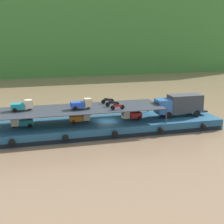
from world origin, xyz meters
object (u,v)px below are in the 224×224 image
object	(u,v)px
mini_truck_lower_mid	(131,115)
mini_truck_upper_mid	(81,104)
mini_truck_lower_aft	(80,117)
motorcycle_upper_centre	(112,103)
cargo_barge	(107,126)
covered_lorry	(180,105)
mini_truck_upper_stern	(22,105)
mini_truck_lower_stern	(21,122)
motorcycle_upper_port	(117,106)
motorcycle_upper_stbd	(108,100)

from	to	relation	value
mini_truck_lower_mid	mini_truck_upper_mid	xyz separation A→B (m)	(-7.04, -0.17, 2.00)
mini_truck_lower_aft	motorcycle_upper_centre	distance (m)	4.80
cargo_barge	covered_lorry	xyz separation A→B (m)	(10.84, -0.21, 2.44)
mini_truck_upper_stern	cargo_barge	bearing A→B (deg)	-4.06
covered_lorry	mini_truck_lower_stern	xyz separation A→B (m)	(-22.24, 0.27, -1.00)
mini_truck_upper_mid	motorcycle_upper_port	distance (m)	4.77
cargo_barge	mini_truck_lower_stern	size ratio (longest dim) A/B	11.35
cargo_barge	mini_truck_upper_mid	xyz separation A→B (m)	(-3.61, -0.41, 3.44)
cargo_barge	mini_truck_lower_aft	world-z (taller)	mini_truck_lower_aft
mini_truck_lower_mid	motorcycle_upper_stbd	size ratio (longest dim) A/B	1.46
mini_truck_lower_aft	mini_truck_upper_stern	distance (m)	7.75
mini_truck_lower_aft	motorcycle_upper_stbd	xyz separation A→B (m)	(4.34, 1.79, 1.74)
mini_truck_upper_stern	motorcycle_upper_port	distance (m)	12.40
motorcycle_upper_port	mini_truck_lower_aft	bearing A→B (deg)	154.23
mini_truck_lower_mid	mini_truck_upper_mid	distance (m)	7.32
mini_truck_upper_mid	motorcycle_upper_port	size ratio (longest dim) A/B	1.46
covered_lorry	mini_truck_upper_stern	world-z (taller)	mini_truck_upper_stern
motorcycle_upper_port	motorcycle_upper_centre	size ratio (longest dim) A/B	1.00
mini_truck_lower_stern	mini_truck_upper_mid	size ratio (longest dim) A/B	1.00
mini_truck_lower_mid	mini_truck_upper_mid	world-z (taller)	mini_truck_upper_mid
mini_truck_upper_stern	motorcycle_upper_centre	xyz separation A→B (m)	(11.94, -0.76, -0.26)
covered_lorry	motorcycle_upper_port	size ratio (longest dim) A/B	4.15
mini_truck_upper_stern	motorcycle_upper_port	xyz separation A→B (m)	(12.09, -2.77, -0.26)
cargo_barge	motorcycle_upper_port	distance (m)	3.85
mini_truck_lower_aft	mini_truck_lower_mid	bearing A→B (deg)	-3.94
mini_truck_lower_stern	motorcycle_upper_centre	world-z (taller)	motorcycle_upper_centre
cargo_barge	mini_truck_upper_mid	size ratio (longest dim) A/B	11.39
mini_truck_lower_aft	motorcycle_upper_stbd	distance (m)	5.01
motorcycle_upper_stbd	motorcycle_upper_port	bearing A→B (deg)	-86.05
motorcycle_upper_centre	cargo_barge	bearing A→B (deg)	-177.13
mini_truck_lower_aft	mini_truck_lower_mid	world-z (taller)	same
cargo_barge	mini_truck_upper_stern	bearing A→B (deg)	175.94
motorcycle_upper_port	motorcycle_upper_centre	world-z (taller)	same
mini_truck_lower_mid	motorcycle_upper_port	xyz separation A→B (m)	(-2.54, -1.74, 1.74)
motorcycle_upper_port	motorcycle_upper_centre	distance (m)	2.02
covered_lorry	motorcycle_upper_centre	distance (m)	10.12
mini_truck_lower_mid	covered_lorry	bearing A→B (deg)	0.25
mini_truck_lower_aft	motorcycle_upper_port	bearing A→B (deg)	-25.77
mini_truck_lower_stern	mini_truck_lower_aft	bearing A→B (deg)	1.41
cargo_barge	covered_lorry	size ratio (longest dim) A/B	4.01
covered_lorry	mini_truck_lower_stern	distance (m)	22.26
mini_truck_lower_stern	motorcycle_upper_port	bearing A→B (deg)	-9.42
mini_truck_upper_stern	motorcycle_upper_centre	world-z (taller)	mini_truck_upper_stern
cargo_barge	motorcycle_upper_centre	size ratio (longest dim) A/B	16.66
mini_truck_lower_stern	motorcycle_upper_centre	bearing A→B (deg)	-0.12
motorcycle_upper_stbd	mini_truck_lower_aft	bearing A→B (deg)	-157.55
motorcycle_upper_centre	mini_truck_lower_stern	bearing A→B (deg)	179.88
covered_lorry	mini_truck_upper_stern	xyz separation A→B (m)	(-22.03, 1.00, 1.00)
covered_lorry	motorcycle_upper_stbd	xyz separation A→B (m)	(-10.23, 2.25, 0.74)
mini_truck_lower_stern	motorcycle_upper_stbd	bearing A→B (deg)	9.36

